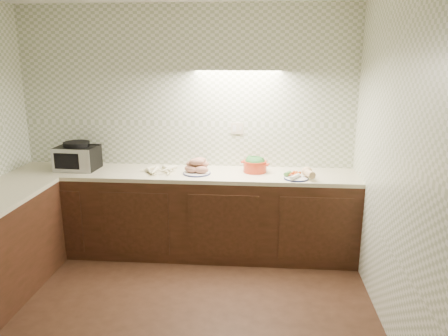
# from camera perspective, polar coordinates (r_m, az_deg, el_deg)

# --- Properties ---
(room) EXTENTS (3.60, 3.60, 2.60)m
(room) POSITION_cam_1_polar(r_m,az_deg,el_deg) (2.98, -10.80, 5.38)
(room) COLOR black
(room) RESTS_ON ground
(counter) EXTENTS (3.60, 3.60, 0.90)m
(counter) POSITION_cam_1_polar(r_m,az_deg,el_deg) (4.15, -16.71, -9.30)
(counter) COLOR black
(counter) RESTS_ON ground
(toaster_oven) EXTENTS (0.43, 0.35, 0.30)m
(toaster_oven) POSITION_cam_1_polar(r_m,az_deg,el_deg) (4.88, -18.61, 1.42)
(toaster_oven) COLOR black
(toaster_oven) RESTS_ON counter
(parsnip_pile) EXTENTS (0.32, 0.35, 0.08)m
(parsnip_pile) POSITION_cam_1_polar(r_m,az_deg,el_deg) (4.56, -8.34, -0.24)
(parsnip_pile) COLOR beige
(parsnip_pile) RESTS_ON counter
(sweet_potato_plate) EXTENTS (0.28, 0.28, 0.17)m
(sweet_potato_plate) POSITION_cam_1_polar(r_m,az_deg,el_deg) (4.48, -3.54, 0.10)
(sweet_potato_plate) COLOR #191E47
(sweet_potato_plate) RESTS_ON counter
(onion_bowl) EXTENTS (0.17, 0.17, 0.13)m
(onion_bowl) POSITION_cam_1_polar(r_m,az_deg,el_deg) (4.64, -3.28, 0.38)
(onion_bowl) COLOR black
(onion_bowl) RESTS_ON counter
(dutch_oven) EXTENTS (0.31, 0.31, 0.17)m
(dutch_oven) POSITION_cam_1_polar(r_m,az_deg,el_deg) (4.54, 4.07, 0.48)
(dutch_oven) COLOR red
(dutch_oven) RESTS_ON counter
(veg_plate) EXTENTS (0.31, 0.29, 0.12)m
(veg_plate) POSITION_cam_1_polar(r_m,az_deg,el_deg) (4.37, 9.99, -0.83)
(veg_plate) COLOR #191E47
(veg_plate) RESTS_ON counter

